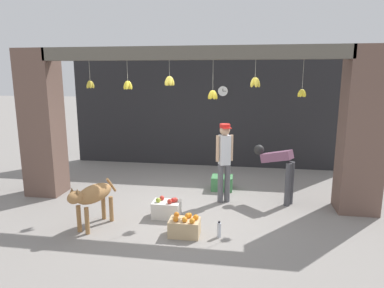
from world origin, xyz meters
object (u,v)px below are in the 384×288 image
object	(u,v)px
shopkeeper	(224,157)
worker_stooping	(279,166)
fruit_crate_apples	(166,209)
water_bottle	(219,230)
fruit_crate_oranges	(185,226)
wall_clock	(223,91)
produce_box_green	(222,183)
dog	(92,196)

from	to	relation	value
shopkeeper	worker_stooping	size ratio (longest dim) A/B	1.42
fruit_crate_apples	water_bottle	bearing A→B (deg)	-32.44
shopkeeper	water_bottle	distance (m)	1.70
fruit_crate_oranges	worker_stooping	bearing A→B (deg)	47.67
wall_clock	produce_box_green	bearing A→B (deg)	-85.67
fruit_crate_oranges	wall_clock	xyz separation A→B (m)	(0.28, 4.20, 1.89)
wall_clock	fruit_crate_oranges	bearing A→B (deg)	-93.79
worker_stooping	produce_box_green	world-z (taller)	worker_stooping
fruit_crate_oranges	water_bottle	xyz separation A→B (m)	(0.53, 0.03, -0.03)
fruit_crate_apples	water_bottle	size ratio (longest dim) A/B	1.83
water_bottle	wall_clock	xyz separation A→B (m)	(-0.26, 4.17, 1.92)
fruit_crate_oranges	wall_clock	distance (m)	4.61
shopkeeper	fruit_crate_apples	xyz separation A→B (m)	(-0.95, -0.89, -0.75)
fruit_crate_apples	produce_box_green	world-z (taller)	fruit_crate_apples
fruit_crate_oranges	fruit_crate_apples	xyz separation A→B (m)	(-0.44, 0.65, 0.01)
produce_box_green	shopkeeper	bearing A→B (deg)	-83.65
produce_box_green	wall_clock	distance (m)	2.70
shopkeeper	fruit_crate_apples	size ratio (longest dim) A/B	3.24
worker_stooping	fruit_crate_oranges	distance (m)	2.37
fruit_crate_oranges	water_bottle	world-z (taller)	fruit_crate_oranges
shopkeeper	fruit_crate_apples	distance (m)	1.50
dog	shopkeeper	distance (m)	2.54
dog	wall_clock	distance (m)	4.76
shopkeeper	water_bottle	world-z (taller)	shopkeeper
shopkeeper	worker_stooping	distance (m)	1.07
fruit_crate_oranges	fruit_crate_apples	world-z (taller)	fruit_crate_apples
shopkeeper	worker_stooping	bearing A→B (deg)	165.75
fruit_crate_oranges	produce_box_green	bearing A→B (deg)	79.47
shopkeeper	worker_stooping	xyz separation A→B (m)	(1.05, 0.16, -0.17)
worker_stooping	water_bottle	distance (m)	2.05
fruit_crate_oranges	wall_clock	size ratio (longest dim) A/B	1.73
wall_clock	dog	bearing A→B (deg)	-113.63
dog	fruit_crate_apples	distance (m)	1.30
water_bottle	wall_clock	world-z (taller)	wall_clock
fruit_crate_oranges	water_bottle	bearing A→B (deg)	2.73
fruit_crate_oranges	water_bottle	distance (m)	0.53
water_bottle	produce_box_green	bearing A→B (deg)	92.80
produce_box_green	worker_stooping	bearing A→B (deg)	-26.99
dog	water_bottle	world-z (taller)	dog
worker_stooping	fruit_crate_oranges	size ratio (longest dim) A/B	2.30
fruit_crate_apples	wall_clock	size ratio (longest dim) A/B	1.75
worker_stooping	fruit_crate_apples	xyz separation A→B (m)	(-1.99, -1.06, -0.58)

